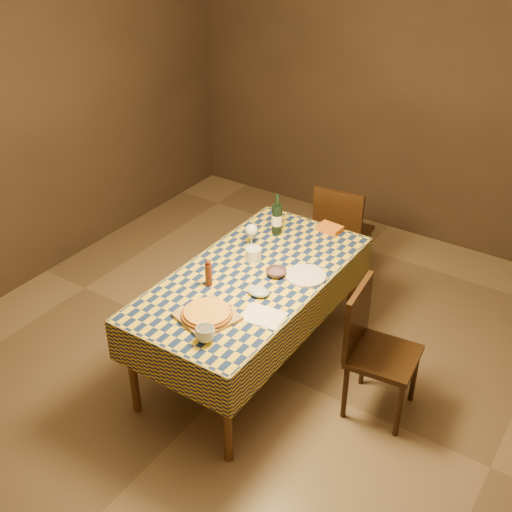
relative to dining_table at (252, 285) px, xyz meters
The scene contains 16 objects.
room 0.66m from the dining_table, ahead, with size 5.00×5.10×2.70m.
dining_table is the anchor object (origin of this frame).
cutting_board 0.55m from the dining_table, 86.53° to the right, with size 0.32×0.32×0.02m, color #A07B4B.
pizza 0.56m from the dining_table, 86.53° to the right, with size 0.38×0.38×0.03m.
pepper_mill 0.35m from the dining_table, 124.54° to the right, with size 0.06×0.06×0.20m.
bowl 0.19m from the dining_table, 34.57° to the left, with size 0.14×0.14×0.04m, color #593F4A.
wine_glass 0.44m from the dining_table, 124.33° to the left, with size 0.09×0.09×0.18m.
wine_bottle 0.64m from the dining_table, 106.04° to the left, with size 0.08×0.08×0.32m.
deli_tub 0.23m from the dining_table, 120.45° to the left, with size 0.11×0.11×0.09m, color silver.
takeout_container 0.86m from the dining_table, 79.84° to the left, with size 0.18×0.12×0.04m, color #C6641A.
white_plate 0.37m from the dining_table, 31.29° to the left, with size 0.28×0.28×0.02m, color silver.
tumbler 0.75m from the dining_table, 77.78° to the right, with size 0.12×0.12×0.09m, color silver.
flour_patch 0.47m from the dining_table, 47.41° to the right, with size 0.26×0.20×0.00m, color white.
flour_bag 0.25m from the dining_table, 45.62° to the right, with size 0.15×0.12×0.04m, color #9CAFC7.
chair_far 1.32m from the dining_table, 88.84° to the left, with size 0.47×0.48×0.93m.
chair_right 0.90m from the dining_table, ahead, with size 0.47×0.46×0.93m.
Camera 1 is at (2.03, -3.01, 3.17)m, focal length 45.00 mm.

